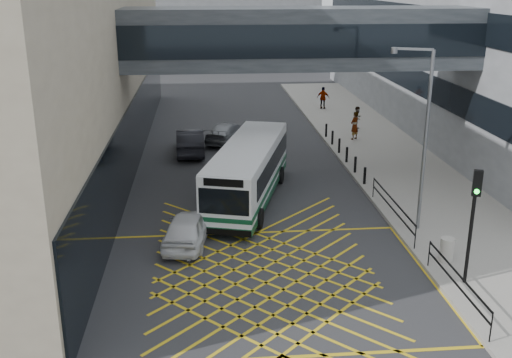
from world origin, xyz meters
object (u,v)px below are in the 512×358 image
object	(u,v)px
bus	(249,170)
traffic_light	(474,211)
car_silver	(228,132)
street_lamp	(422,130)
car_white	(188,228)
pedestrian_a	(355,126)
pedestrian_c	(323,98)
litter_bin	(447,249)
car_dark	(190,141)
pedestrian_b	(358,118)

from	to	relation	value
bus	traffic_light	size ratio (longest dim) A/B	2.46
car_silver	street_lamp	bearing A→B (deg)	139.31
car_white	pedestrian_a	world-z (taller)	pedestrian_a
street_lamp	pedestrian_c	world-z (taller)	street_lamp
street_lamp	pedestrian_a	world-z (taller)	street_lamp
bus	pedestrian_a	distance (m)	13.23
car_silver	pedestrian_c	xyz separation A→B (m)	(8.34, 9.42, 0.36)
car_silver	litter_bin	world-z (taller)	car_silver
car_dark	traffic_light	world-z (taller)	traffic_light
litter_bin	pedestrian_a	size ratio (longest dim) A/B	0.49
bus	traffic_light	world-z (taller)	traffic_light
car_silver	pedestrian_a	bearing A→B (deg)	-160.07
car_dark	car_silver	world-z (taller)	car_dark
car_white	car_dark	size ratio (longest dim) A/B	0.88
pedestrian_c	pedestrian_a	bearing A→B (deg)	116.41
traffic_light	litter_bin	xyz separation A→B (m)	(0.06, 1.85, -2.29)
car_silver	street_lamp	size ratio (longest dim) A/B	0.60
car_white	pedestrian_a	xyz separation A→B (m)	(10.82, 15.52, 0.40)
car_dark	pedestrian_b	xyz separation A→B (m)	(11.83, 4.75, 0.19)
traffic_light	litter_bin	bearing A→B (deg)	107.56
pedestrian_a	pedestrian_b	size ratio (longest dim) A/B	1.15
pedestrian_b	car_white	bearing A→B (deg)	-162.61
traffic_light	pedestrian_a	size ratio (longest dim) A/B	2.26
car_white	street_lamp	xyz separation A→B (m)	(9.67, 0.44, 3.80)
bus	pedestrian_a	bearing A→B (deg)	69.11
litter_bin	pedestrian_c	xyz separation A→B (m)	(0.87, 28.37, 0.45)
pedestrian_a	pedestrian_c	world-z (taller)	pedestrian_a
car_dark	car_silver	bearing A→B (deg)	-135.21
pedestrian_b	litter_bin	bearing A→B (deg)	-135.18
car_white	bus	bearing A→B (deg)	-110.56
car_white	traffic_light	distance (m)	11.03
traffic_light	pedestrian_a	xyz separation A→B (m)	(1.05, 20.13, -1.82)
car_dark	pedestrian_a	size ratio (longest dim) A/B	2.67
traffic_light	pedestrian_c	distance (m)	30.29
car_white	litter_bin	bearing A→B (deg)	174.16
street_lamp	pedestrian_b	distance (m)	18.38
street_lamp	pedestrian_a	size ratio (longest dim) A/B	4.08
car_silver	pedestrian_a	distance (m)	8.49
car_silver	street_lamp	distance (m)	17.76
bus	pedestrian_b	world-z (taller)	bus
street_lamp	litter_bin	distance (m)	5.04
traffic_light	pedestrian_b	world-z (taller)	traffic_light
pedestrian_a	pedestrian_b	distance (m)	2.99
pedestrian_c	pedestrian_b	bearing A→B (deg)	123.97
bus	litter_bin	world-z (taller)	bus
litter_bin	pedestrian_b	distance (m)	21.21
litter_bin	pedestrian_c	world-z (taller)	pedestrian_c
car_dark	pedestrian_a	distance (m)	11.07
car_dark	litter_bin	size ratio (longest dim) A/B	5.48
traffic_light	pedestrian_c	world-z (taller)	traffic_light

